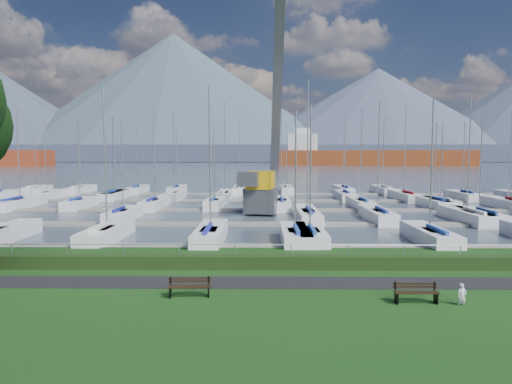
{
  "coord_description": "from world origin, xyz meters",
  "views": [
    {
      "loc": [
        0.38,
        -23.95,
        6.07
      ],
      "look_at": [
        0.0,
        12.0,
        3.0
      ],
      "focal_mm": 32.0,
      "sensor_mm": 36.0,
      "label": 1
    }
  ],
  "objects_px": {
    "bench_right": "(416,293)",
    "crane": "(265,160)",
    "person": "(462,292)",
    "bench_left": "(190,287)"
  },
  "relations": [
    {
      "from": "bench_right",
      "to": "crane",
      "type": "xyz_separation_m",
      "value": [
        -5.86,
        30.26,
        4.91
      ]
    },
    {
      "from": "person",
      "to": "crane",
      "type": "relative_size",
      "value": 0.05
    },
    {
      "from": "bench_left",
      "to": "crane",
      "type": "bearing_deg",
      "value": 78.8
    },
    {
      "from": "bench_left",
      "to": "crane",
      "type": "height_order",
      "value": "crane"
    },
    {
      "from": "crane",
      "to": "bench_right",
      "type": "bearing_deg",
      "value": -70.65
    },
    {
      "from": "person",
      "to": "crane",
      "type": "xyz_separation_m",
      "value": [
        -7.6,
        30.52,
        4.81
      ]
    },
    {
      "from": "bench_right",
      "to": "crane",
      "type": "relative_size",
      "value": 0.08
    },
    {
      "from": "person",
      "to": "bench_right",
      "type": "bearing_deg",
      "value": 165.09
    },
    {
      "from": "bench_left",
      "to": "person",
      "type": "xyz_separation_m",
      "value": [
        11.07,
        -0.97,
        0.1
      ]
    },
    {
      "from": "bench_left",
      "to": "person",
      "type": "height_order",
      "value": "person"
    }
  ]
}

